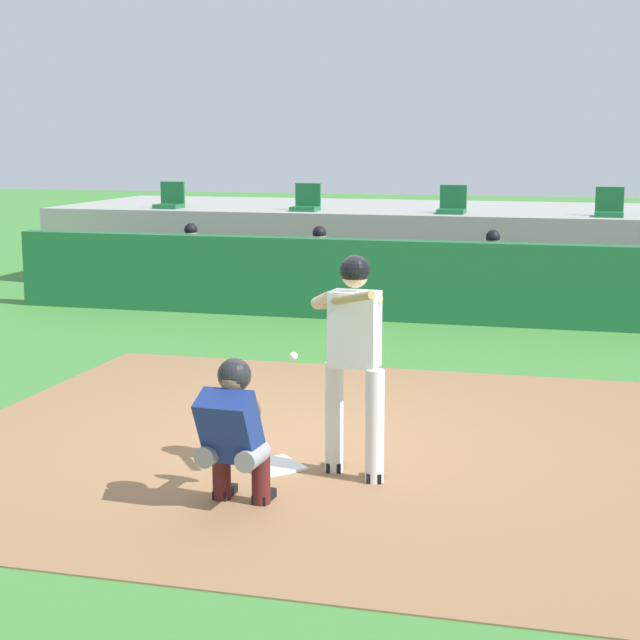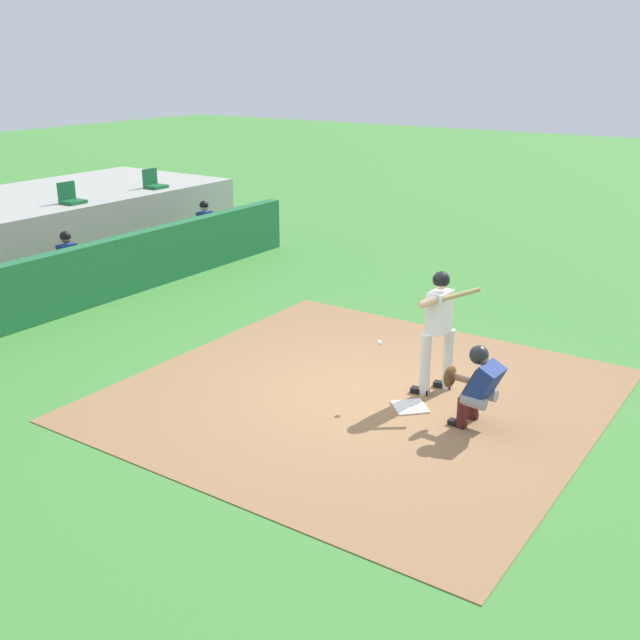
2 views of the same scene
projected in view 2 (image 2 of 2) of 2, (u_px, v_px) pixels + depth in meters
ground_plane at (360, 395)px, 10.91m from camera, size 80.00×80.00×0.00m
dirt_infield at (360, 394)px, 10.90m from camera, size 6.40×6.40×0.01m
home_plate at (410, 407)px, 10.47m from camera, size 0.62×0.62×0.02m
batter_at_plate at (438, 324)px, 10.66m from camera, size 0.66×0.78×1.80m
catcher_crouched at (476, 383)px, 9.79m from camera, size 0.50×1.83×1.13m
dugout_wall at (63, 283)px, 14.16m from camera, size 13.00×0.30×1.20m
dugout_bench at (32, 293)px, 14.81m from camera, size 11.80×0.44×0.45m
dugout_player_2 at (72, 262)px, 15.29m from camera, size 0.49×0.70×1.30m
dugout_player_3 at (209, 227)px, 18.47m from camera, size 0.49×0.70×1.30m
stadium_seat_3 at (70, 197)px, 17.41m from camera, size 0.46×0.46×0.48m
stadium_seat_4 at (154, 183)px, 19.44m from camera, size 0.46×0.46×0.48m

